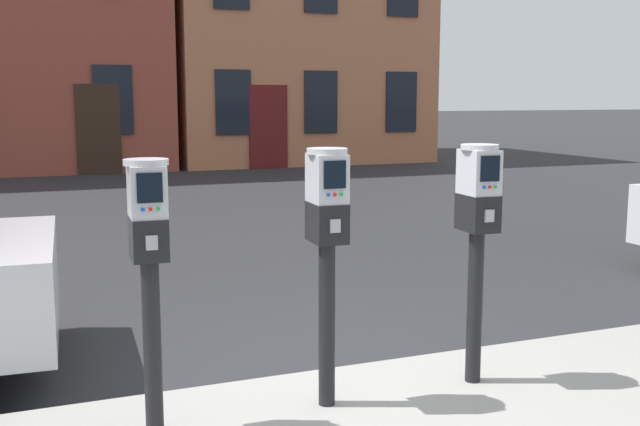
{
  "coord_description": "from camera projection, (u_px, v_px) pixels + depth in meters",
  "views": [
    {
      "loc": [
        -1.79,
        -4.01,
        1.82
      ],
      "look_at": [
        -0.28,
        -0.21,
        1.19
      ],
      "focal_mm": 42.89,
      "sensor_mm": 36.0,
      "label": 1
    }
  ],
  "objects": [
    {
      "name": "parking_meter_near_kerb",
      "position": [
        149.0,
        247.0,
        3.71
      ],
      "size": [
        0.22,
        0.26,
        1.38
      ],
      "rotation": [
        0.0,
        0.0,
        -1.61
      ],
      "color": "black",
      "rests_on": "sidewalk_slab"
    },
    {
      "name": "ground_plane",
      "position": [
        350.0,
        400.0,
        4.61
      ],
      "size": [
        160.0,
        160.0,
        0.0
      ],
      "primitive_type": "plane",
      "color": "#28282B"
    },
    {
      "name": "parking_meter_end_of_row",
      "position": [
        477.0,
        220.0,
        4.4
      ],
      "size": [
        0.22,
        0.26,
        1.41
      ],
      "rotation": [
        0.0,
        0.0,
        -1.61
      ],
      "color": "black",
      "rests_on": "sidewalk_slab"
    },
    {
      "name": "townhouse_grey_stucco",
      "position": [
        280.0,
        1.0,
        22.18
      ],
      "size": [
        7.0,
        6.45,
        9.11
      ],
      "color": "#B7704C",
      "rests_on": "ground_plane"
    },
    {
      "name": "parking_meter_twin_adjacent",
      "position": [
        327.0,
        230.0,
        4.05
      ],
      "size": [
        0.22,
        0.26,
        1.41
      ],
      "rotation": [
        0.0,
        0.0,
        -1.61
      ],
      "color": "black",
      "rests_on": "sidewalk_slab"
    }
  ]
}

